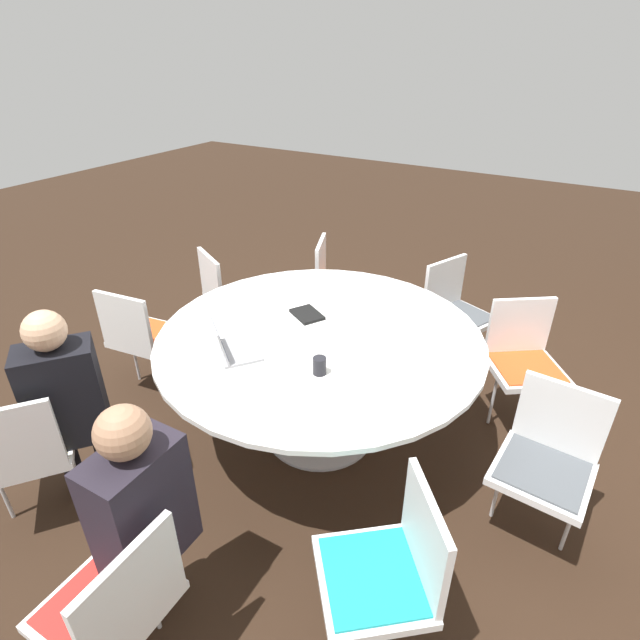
{
  "coord_description": "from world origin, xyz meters",
  "views": [
    {
      "loc": [
        2.18,
        1.29,
        2.28
      ],
      "look_at": [
        0.0,
        0.0,
        0.86
      ],
      "focal_mm": 28.0,
      "sensor_mm": 36.0,
      "label": 1
    }
  ],
  "objects_px": {
    "person_1": "(140,509)",
    "chair_1": "(115,603)",
    "chair_5": "(455,307)",
    "person_0": "(66,397)",
    "laptop": "(230,345)",
    "chair_8": "(141,332)",
    "spiral_notebook": "(307,314)",
    "chair_0": "(22,449)",
    "chair_2": "(390,565)",
    "chair_4": "(524,355)",
    "coffee_cup": "(320,366)",
    "chair_3": "(549,455)",
    "chair_6": "(335,280)",
    "chair_7": "(228,292)"
  },
  "relations": [
    {
      "from": "chair_8",
      "to": "person_1",
      "type": "bearing_deg",
      "value": -48.42
    },
    {
      "from": "chair_5",
      "to": "chair_8",
      "type": "height_order",
      "value": "same"
    },
    {
      "from": "chair_2",
      "to": "person_0",
      "type": "relative_size",
      "value": 0.71
    },
    {
      "from": "chair_4",
      "to": "person_0",
      "type": "height_order",
      "value": "person_0"
    },
    {
      "from": "chair_5",
      "to": "chair_8",
      "type": "bearing_deg",
      "value": -26.9
    },
    {
      "from": "spiral_notebook",
      "to": "coffee_cup",
      "type": "relative_size",
      "value": 2.66
    },
    {
      "from": "chair_7",
      "to": "coffee_cup",
      "type": "relative_size",
      "value": 8.76
    },
    {
      "from": "chair_3",
      "to": "chair_4",
      "type": "bearing_deg",
      "value": -67.07
    },
    {
      "from": "chair_4",
      "to": "chair_6",
      "type": "bearing_deg",
      "value": -48.77
    },
    {
      "from": "spiral_notebook",
      "to": "chair_1",
      "type": "bearing_deg",
      "value": 9.24
    },
    {
      "from": "chair_8",
      "to": "spiral_notebook",
      "type": "height_order",
      "value": "chair_8"
    },
    {
      "from": "chair_1",
      "to": "person_1",
      "type": "xyz_separation_m",
      "value": [
        -0.24,
        -0.09,
        0.2
      ]
    },
    {
      "from": "chair_0",
      "to": "chair_6",
      "type": "distance_m",
      "value": 2.58
    },
    {
      "from": "chair_5",
      "to": "person_1",
      "type": "height_order",
      "value": "person_1"
    },
    {
      "from": "chair_2",
      "to": "chair_7",
      "type": "distance_m",
      "value": 2.62
    },
    {
      "from": "person_1",
      "to": "chair_8",
      "type": "bearing_deg",
      "value": 47.82
    },
    {
      "from": "chair_0",
      "to": "person_1",
      "type": "height_order",
      "value": "person_1"
    },
    {
      "from": "person_0",
      "to": "chair_7",
      "type": "bearing_deg",
      "value": 49.31
    },
    {
      "from": "person_1",
      "to": "chair_1",
      "type": "bearing_deg",
      "value": -161.05
    },
    {
      "from": "spiral_notebook",
      "to": "coffee_cup",
      "type": "distance_m",
      "value": 0.63
    },
    {
      "from": "chair_3",
      "to": "person_0",
      "type": "relative_size",
      "value": 0.71
    },
    {
      "from": "chair_4",
      "to": "chair_3",
      "type": "bearing_deg",
      "value": 72.88
    },
    {
      "from": "chair_1",
      "to": "laptop",
      "type": "bearing_deg",
      "value": 18.38
    },
    {
      "from": "chair_4",
      "to": "chair_7",
      "type": "relative_size",
      "value": 1.0
    },
    {
      "from": "chair_6",
      "to": "person_1",
      "type": "distance_m",
      "value": 2.68
    },
    {
      "from": "chair_0",
      "to": "chair_2",
      "type": "relative_size",
      "value": 1.0
    },
    {
      "from": "chair_7",
      "to": "person_1",
      "type": "xyz_separation_m",
      "value": [
        1.96,
        1.22,
        0.2
      ]
    },
    {
      "from": "chair_3",
      "to": "chair_8",
      "type": "distance_m",
      "value": 2.66
    },
    {
      "from": "chair_6",
      "to": "laptop",
      "type": "bearing_deg",
      "value": -13.83
    },
    {
      "from": "coffee_cup",
      "to": "chair_7",
      "type": "bearing_deg",
      "value": -122.76
    },
    {
      "from": "chair_7",
      "to": "person_1",
      "type": "height_order",
      "value": "person_1"
    },
    {
      "from": "chair_4",
      "to": "chair_8",
      "type": "distance_m",
      "value": 2.59
    },
    {
      "from": "chair_1",
      "to": "chair_7",
      "type": "distance_m",
      "value": 2.56
    },
    {
      "from": "spiral_notebook",
      "to": "chair_6",
      "type": "bearing_deg",
      "value": -160.34
    },
    {
      "from": "chair_2",
      "to": "chair_4",
      "type": "distance_m",
      "value": 1.82
    },
    {
      "from": "chair_1",
      "to": "spiral_notebook",
      "type": "height_order",
      "value": "chair_1"
    },
    {
      "from": "chair_3",
      "to": "chair_5",
      "type": "bearing_deg",
      "value": -51.27
    },
    {
      "from": "chair_4",
      "to": "coffee_cup",
      "type": "height_order",
      "value": "coffee_cup"
    },
    {
      "from": "chair_8",
      "to": "spiral_notebook",
      "type": "relative_size",
      "value": 3.29
    },
    {
      "from": "chair_7",
      "to": "chair_8",
      "type": "xyz_separation_m",
      "value": [
        0.81,
        -0.1,
        0.0
      ]
    },
    {
      "from": "chair_5",
      "to": "person_1",
      "type": "distance_m",
      "value": 2.69
    },
    {
      "from": "person_0",
      "to": "spiral_notebook",
      "type": "xyz_separation_m",
      "value": [
        -1.26,
        0.67,
        0.07
      ]
    },
    {
      "from": "chair_5",
      "to": "chair_2",
      "type": "bearing_deg",
      "value": 34.14
    },
    {
      "from": "person_1",
      "to": "coffee_cup",
      "type": "bearing_deg",
      "value": -11.06
    },
    {
      "from": "chair_4",
      "to": "coffee_cup",
      "type": "bearing_deg",
      "value": 18.51
    },
    {
      "from": "chair_3",
      "to": "chair_4",
      "type": "height_order",
      "value": "same"
    },
    {
      "from": "person_0",
      "to": "laptop",
      "type": "bearing_deg",
      "value": -0.98
    },
    {
      "from": "chair_7",
      "to": "spiral_notebook",
      "type": "xyz_separation_m",
      "value": [
        0.41,
        1.02,
        0.27
      ]
    },
    {
      "from": "chair_0",
      "to": "chair_2",
      "type": "distance_m",
      "value": 1.87
    },
    {
      "from": "chair_3",
      "to": "coffee_cup",
      "type": "relative_size",
      "value": 8.76
    }
  ]
}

